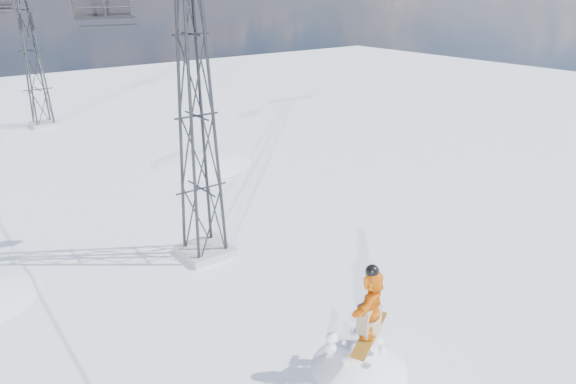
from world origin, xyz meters
name	(u,v)px	position (x,y,z in m)	size (l,w,h in m)	color
ground	(324,378)	(0.00, 0.00, 0.00)	(120.00, 120.00, 0.00)	white
snow_terrain	(23,338)	(-4.77, 21.24, -9.59)	(39.00, 37.00, 22.00)	white
lift_tower_near	(197,117)	(0.80, 8.00, 5.47)	(5.20, 1.80, 11.43)	#999999
lift_tower_far	(31,51)	(0.80, 33.00, 5.47)	(5.20, 1.80, 11.43)	#999999
lift_chair_near	(104,11)	(-1.40, 9.75, 8.97)	(1.89, 0.54, 2.34)	black
lift_chair_mid	(88,0)	(3.00, 25.59, 8.99)	(1.87, 0.54, 2.32)	black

